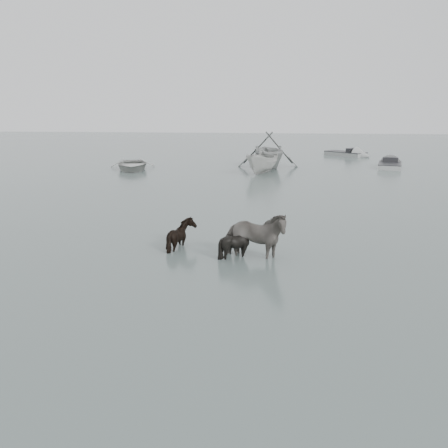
{
  "coord_description": "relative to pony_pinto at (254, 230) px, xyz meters",
  "views": [
    {
      "loc": [
        1.08,
        -13.41,
        4.74
      ],
      "look_at": [
        -0.54,
        1.95,
        1.0
      ],
      "focal_mm": 40.0,
      "sensor_mm": 36.0,
      "label": 1
    }
  ],
  "objects": [
    {
      "name": "skiff_port",
      "position": [
        9.16,
        23.67,
        -0.53
      ],
      "size": [
        2.64,
        4.98,
        0.75
      ],
      "primitive_type": null,
      "rotation": [
        0.0,
        0.0,
        1.34
      ],
      "color": "#A3A5A3",
      "rests_on": "ground"
    },
    {
      "name": "skiff_mid",
      "position": [
        7.01,
        32.52,
        -0.53
      ],
      "size": [
        4.92,
        4.75,
        0.75
      ],
      "primitive_type": null,
      "rotation": [
        0.0,
        0.0,
        -0.75
      ],
      "color": "#999B99",
      "rests_on": "ground"
    },
    {
      "name": "boat_small",
      "position": [
        -0.32,
        19.76,
        -0.09
      ],
      "size": [
        2.86,
        4.48,
        1.62
      ],
      "primitive_type": "imported",
      "rotation": [
        0.0,
        0.0,
        -0.33
      ],
      "color": "beige",
      "rests_on": "ground"
    },
    {
      "name": "ground",
      "position": [
        -0.45,
        -1.64,
        -0.9
      ],
      "size": [
        140.0,
        140.0,
        0.0
      ],
      "primitive_type": "plane",
      "color": "#4C5A57",
      "rests_on": "ground"
    },
    {
      "name": "pony_black",
      "position": [
        -0.49,
        0.08,
        -0.27
      ],
      "size": [
        1.3,
        1.19,
        1.26
      ],
      "primitive_type": "imported",
      "rotation": [
        0.0,
        0.0,
        1.41
      ],
      "color": "black",
      "rests_on": "ground"
    },
    {
      "name": "pony_dark",
      "position": [
        -2.47,
        0.86,
        -0.26
      ],
      "size": [
        1.35,
        1.49,
        1.29
      ],
      "primitive_type": "imported",
      "rotation": [
        0.0,
        0.0,
        1.8
      ],
      "color": "black",
      "rests_on": "ground"
    },
    {
      "name": "rowboat_lead",
      "position": [
        -9.94,
        20.64,
        -0.43
      ],
      "size": [
        4.3,
        5.26,
        0.95
      ],
      "primitive_type": "imported",
      "rotation": [
        0.0,
        0.0,
        0.24
      ],
      "color": "#B3B3AE",
      "rests_on": "ground"
    },
    {
      "name": "rowboat_trail",
      "position": [
        0.02,
        23.08,
        0.52
      ],
      "size": [
        5.34,
        5.98,
        2.85
      ],
      "primitive_type": "imported",
      "rotation": [
        0.0,
        0.0,
        3.27
      ],
      "color": "#ACAFAC",
      "rests_on": "ground"
    },
    {
      "name": "pony_pinto",
      "position": [
        0.0,
        0.0,
        0.0
      ],
      "size": [
        2.3,
        1.41,
        1.81
      ],
      "primitive_type": "imported",
      "rotation": [
        0.0,
        0.0,
        1.35
      ],
      "color": "black",
      "rests_on": "ground"
    }
  ]
}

